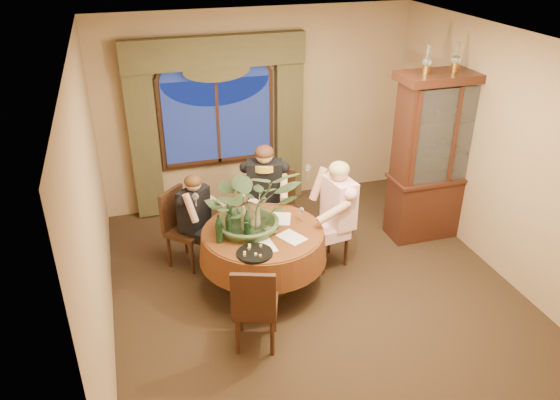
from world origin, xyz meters
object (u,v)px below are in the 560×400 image
object	(u,v)px
dining_table	(263,259)
wine_bottle_2	(229,212)
china_cabinet	(442,157)
chair_front_left	(256,304)
wine_bottle_5	(226,218)
person_back	(195,220)
oil_lamp_left	(428,59)
wine_bottle_0	(229,225)
wine_bottle_1	(247,224)
person_pink	(338,216)
stoneware_vase	(253,213)
centerpiece_plant	(250,173)
oil_lamp_center	(456,57)
oil_lamp_right	(484,55)
wine_bottle_4	(219,229)
chair_right	(327,229)
chair_back_right	(277,210)
chair_back	(187,229)
olive_bowl	(271,230)
wine_bottle_3	(244,220)
person_scarf	(265,196)

from	to	relation	value
dining_table	wine_bottle_2	bearing A→B (deg)	144.84
china_cabinet	chair_front_left	bearing A→B (deg)	-153.18
china_cabinet	wine_bottle_5	bearing A→B (deg)	-171.41
dining_table	person_back	xyz separation A→B (m)	(-0.65, 0.70, 0.23)
oil_lamp_left	wine_bottle_0	size ratio (longest dim) A/B	1.03
china_cabinet	wine_bottle_1	bearing A→B (deg)	-167.07
person_pink	stoneware_vase	distance (m)	1.05
centerpiece_plant	wine_bottle_1	xyz separation A→B (m)	(-0.09, -0.18, -0.50)
oil_lamp_center	oil_lamp_right	size ratio (longest dim) A/B	1.00
chair_front_left	person_back	world-z (taller)	person_back
person_back	wine_bottle_2	bearing A→B (deg)	81.94
wine_bottle_4	oil_lamp_center	bearing A→B (deg)	12.03
wine_bottle_0	wine_bottle_1	bearing A→B (deg)	-9.20
wine_bottle_0	wine_bottle_1	xyz separation A→B (m)	(0.20, -0.03, 0.00)
china_cabinet	chair_right	bearing A→B (deg)	-169.66
wine_bottle_5	chair_back_right	bearing A→B (deg)	44.01
oil_lamp_center	wine_bottle_5	world-z (taller)	oil_lamp_center
oil_lamp_left	person_back	world-z (taller)	oil_lamp_left
chair_right	wine_bottle_0	xyz separation A→B (m)	(-1.26, -0.29, 0.44)
oil_lamp_left	oil_lamp_right	world-z (taller)	same
chair_back_right	oil_lamp_left	bearing A→B (deg)	-165.90
oil_lamp_left	chair_back	xyz separation A→B (m)	(-2.90, 0.19, -1.90)
centerpiece_plant	wine_bottle_2	bearing A→B (deg)	150.32
wine_bottle_4	dining_table	bearing A→B (deg)	11.66
wine_bottle_4	wine_bottle_5	distance (m)	0.24
stoneware_vase	wine_bottle_1	world-z (taller)	wine_bottle_1
person_pink	olive_bowl	world-z (taller)	person_pink
china_cabinet	olive_bowl	bearing A→B (deg)	-166.09
oil_lamp_right	wine_bottle_2	distance (m)	3.57
wine_bottle_0	china_cabinet	bearing A→B (deg)	11.49
oil_lamp_right	chair_back_right	bearing A→B (deg)	171.83
chair_right	wine_bottle_3	distance (m)	1.18
wine_bottle_1	centerpiece_plant	bearing A→B (deg)	63.57
centerpiece_plant	wine_bottle_3	size ratio (longest dim) A/B	3.60
wine_bottle_5	olive_bowl	bearing A→B (deg)	-19.54
dining_table	wine_bottle_0	xyz separation A→B (m)	(-0.39, -0.05, 0.54)
oil_lamp_right	person_pink	bearing A→B (deg)	-168.46
china_cabinet	oil_lamp_right	bearing A→B (deg)	0.00
oil_lamp_right	wine_bottle_0	distance (m)	3.66
chair_front_left	stoneware_vase	world-z (taller)	stoneware_vase
stoneware_vase	wine_bottle_3	bearing A→B (deg)	-135.86
oil_lamp_left	chair_back	distance (m)	3.47
china_cabinet	wine_bottle_4	xyz separation A→B (m)	(-3.04, -0.65, -0.19)
centerpiece_plant	wine_bottle_0	size ratio (longest dim) A/B	3.60
stoneware_vase	wine_bottle_1	xyz separation A→B (m)	(-0.13, -0.23, 0.01)
chair_back	dining_table	bearing A→B (deg)	90.00
dining_table	stoneware_vase	world-z (taller)	stoneware_vase
person_scarf	centerpiece_plant	world-z (taller)	centerpiece_plant
olive_bowl	person_pink	bearing A→B (deg)	13.30
wine_bottle_3	oil_lamp_center	bearing A→B (deg)	10.99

